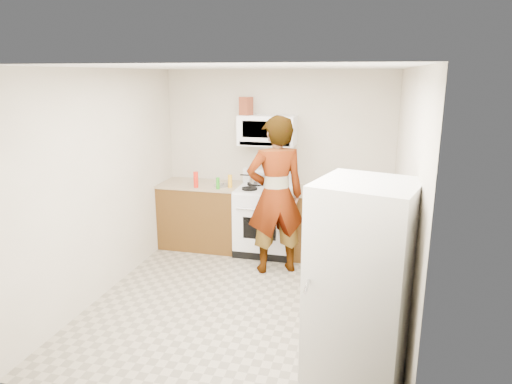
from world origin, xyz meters
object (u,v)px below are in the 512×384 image
(gas_range, at_px, (265,219))
(microwave, at_px, (267,130))
(saucepan, at_px, (258,179))
(kettle, at_px, (336,184))
(person, at_px, (276,196))
(fridge, at_px, (362,292))

(gas_range, xyz_separation_m, microwave, (0.00, 0.13, 1.21))
(microwave, xyz_separation_m, saucepan, (-0.14, 0.02, -0.68))
(kettle, bearing_deg, saucepan, 162.95)
(person, height_order, saucepan, person)
(fridge, height_order, kettle, fridge)
(gas_range, xyz_separation_m, kettle, (0.95, 0.08, 0.53))
(fridge, distance_m, kettle, 2.78)
(fridge, bearing_deg, microwave, 131.42)
(kettle, relative_size, saucepan, 0.69)
(kettle, bearing_deg, gas_range, 171.23)
(microwave, relative_size, kettle, 4.74)
(fridge, bearing_deg, gas_range, 132.48)
(gas_range, distance_m, saucepan, 0.57)
(microwave, distance_m, person, 1.04)
(gas_range, height_order, kettle, gas_range)
(kettle, distance_m, saucepan, 1.09)
(gas_range, relative_size, person, 0.57)
(gas_range, height_order, saucepan, gas_range)
(microwave, height_order, saucepan, microwave)
(microwave, xyz_separation_m, kettle, (0.95, -0.05, -0.68))
(microwave, relative_size, fridge, 0.45)
(microwave, xyz_separation_m, person, (0.26, -0.71, -0.71))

